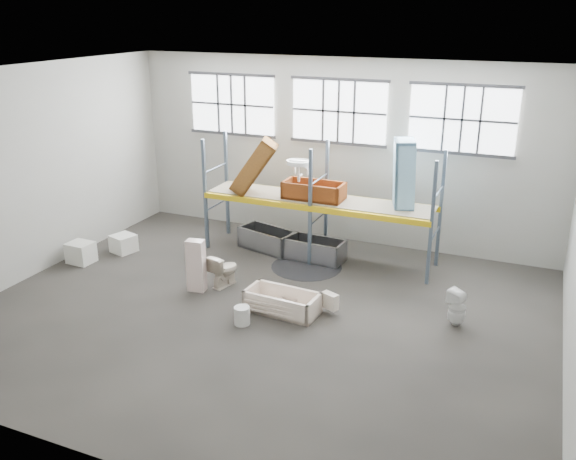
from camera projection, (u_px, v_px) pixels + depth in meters
The scene contains 33 objects.
floor at pixel (261, 315), 13.12m from camera, with size 12.00×10.00×0.10m, color #49443E.
ceiling at pixel (257, 72), 11.37m from camera, with size 12.00×10.00×0.10m, color silver.
wall_back at pixel (339, 151), 16.61m from camera, with size 12.00×0.10×5.00m, color #A4A297.
wall_front at pixel (90, 310), 7.88m from camera, with size 12.00×0.10×5.00m, color #A4A299.
wall_left at pixel (30, 172), 14.48m from camera, with size 0.10×10.00×5.00m, color #9C9A91.
window_left at pixel (232, 104), 17.32m from camera, with size 2.60×0.04×1.60m, color white.
window_mid at pixel (339, 111), 16.14m from camera, with size 2.60×0.04×1.60m, color white.
window_right at pixel (462, 120), 14.96m from camera, with size 2.60×0.04×1.60m, color white.
rack_upright_la at pixel (205, 195), 16.20m from camera, with size 0.08×0.08×3.00m, color slate.
rack_upright_lb at pixel (227, 184), 17.24m from camera, with size 0.08×0.08×3.00m, color slate.
rack_upright_ma at pixel (310, 208), 15.10m from camera, with size 0.08×0.08×3.00m, color slate.
rack_upright_mb at pixel (326, 196), 16.13m from camera, with size 0.08×0.08×3.00m, color slate.
rack_upright_ra at pixel (432, 224), 13.99m from camera, with size 0.08×0.08×3.00m, color slate.
rack_upright_rb at pixel (441, 209), 15.03m from camera, with size 0.08×0.08×3.00m, color slate.
rack_beam_front at pixel (310, 208), 15.10m from camera, with size 6.00×0.10×0.14m, color yellow.
rack_beam_back at pixel (326, 196), 16.13m from camera, with size 6.00×0.10×0.14m, color yellow.
shelf_deck at pixel (319, 199), 15.59m from camera, with size 5.90×1.10×0.03m, color gray.
wet_patch at pixel (307, 267), 15.44m from camera, with size 1.80×1.80×0.00m, color black.
bathtub_beige at pixel (282, 302), 13.09m from camera, with size 1.58×0.74×0.46m, color #F7DFCB, non-canonical shape.
cistern_spare at pixel (330, 301), 13.02m from camera, with size 0.37×0.18×0.35m, color silver.
sink_in_tub at pixel (291, 299), 13.37m from camera, with size 0.39×0.39×0.13m, color beige.
toilet_beige at pixel (224, 270), 14.29m from camera, with size 0.44×0.77×0.79m, color beige.
cistern_tall at pixel (196, 266), 13.96m from camera, with size 0.40×0.26×1.24m, color beige.
toilet_white at pixel (457, 308), 12.47m from camera, with size 0.36×0.37×0.80m, color white.
steel_tub_left at pixel (268, 239), 16.48m from camera, with size 1.56×0.73×0.57m, color #9A9DA2, non-canonical shape.
steel_tub_right at pixel (315, 249), 15.81m from camera, with size 1.52×0.71×0.56m, color #999BA1, non-canonical shape.
rust_tub_flat at pixel (314, 190), 15.46m from camera, with size 1.55×0.73×0.44m, color #8C3B15, non-canonical shape.
rust_tub_tilted at pixel (254, 167), 15.85m from camera, with size 1.56×0.73×0.44m, color #9B5F1F, non-canonical shape.
sink_on_shelf at pixel (299, 180), 15.33m from camera, with size 0.63×0.49×0.56m, color white.
blue_tub_upright at pixel (404, 174), 14.71m from camera, with size 1.70×0.80×0.48m, color #86BEDF, non-canonical shape.
bucket at pixel (242, 316), 12.58m from camera, with size 0.33×0.33×0.39m, color silver.
carton_near at pixel (81, 252), 15.64m from camera, with size 0.62×0.53×0.53m, color silver.
carton_far at pixel (124, 243), 16.33m from camera, with size 0.56×0.56×0.47m, color white.
Camera 1 is at (5.13, -10.53, 6.18)m, focal length 37.94 mm.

